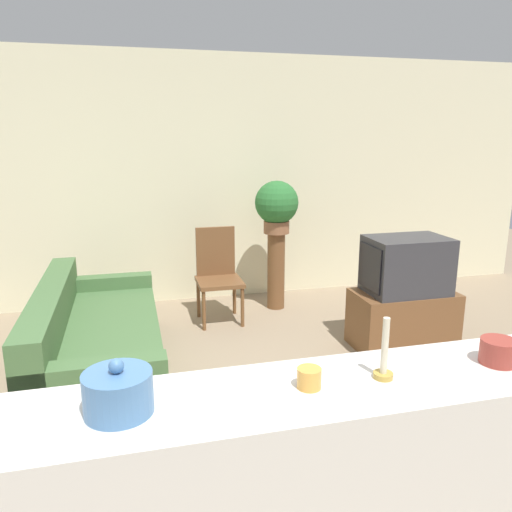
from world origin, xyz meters
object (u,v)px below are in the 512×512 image
object	(u,v)px
potted_plant	(277,205)
decorative_bowl	(118,392)
couch	(96,344)
television	(406,265)
wooden_chair	(218,271)

from	to	relation	value
potted_plant	decorative_bowl	distance (m)	3.86
couch	television	world-z (taller)	television
couch	television	size ratio (longest dim) A/B	2.94
wooden_chair	potted_plant	size ratio (longest dim) A/B	1.70
couch	wooden_chair	bearing A→B (deg)	41.00
couch	decorative_bowl	xyz separation A→B (m)	(0.25, -2.35, 0.81)
television	potted_plant	size ratio (longest dim) A/B	1.26
television	wooden_chair	size ratio (longest dim) A/B	0.74
wooden_chair	television	bearing A→B (deg)	-36.19
television	wooden_chair	distance (m)	1.83
couch	television	bearing A→B (deg)	-1.72
television	potted_plant	bearing A→B (deg)	122.30
wooden_chair	potted_plant	bearing A→B (deg)	15.55
wooden_chair	decorative_bowl	xyz separation A→B (m)	(-0.90, -3.34, 0.57)
television	potted_plant	xyz separation A→B (m)	(-0.79, 1.26, 0.38)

